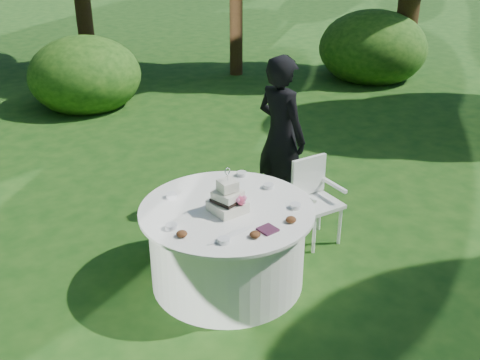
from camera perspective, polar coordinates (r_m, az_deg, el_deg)
name	(u,v)px	position (r m, az deg, el deg)	size (l,w,h in m)	color
ground	(228,280)	(5.37, -1.26, -10.10)	(80.00, 80.00, 0.00)	#133D10
napkins	(268,230)	(4.62, 2.83, -5.05)	(0.14, 0.14, 0.02)	#461E36
feather_plume	(231,235)	(4.55, -0.94, -5.59)	(0.48, 0.07, 0.01)	white
guest	(281,136)	(6.18, 4.18, 4.46)	(0.66, 0.43, 1.81)	black
table	(227,245)	(5.15, -1.31, -6.60)	(1.56, 1.56, 0.77)	white
cake	(228,200)	(4.85, -1.22, -2.02)	(0.28, 0.30, 0.42)	silver
chair	(314,194)	(5.79, 7.54, -1.41)	(0.47, 0.46, 0.88)	silver
votives	(230,203)	(4.99, -1.05, -2.36)	(1.22, 1.01, 0.04)	silver
petal_cups	(239,215)	(4.79, -0.09, -3.57)	(1.01, 1.04, 0.05)	#562D16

